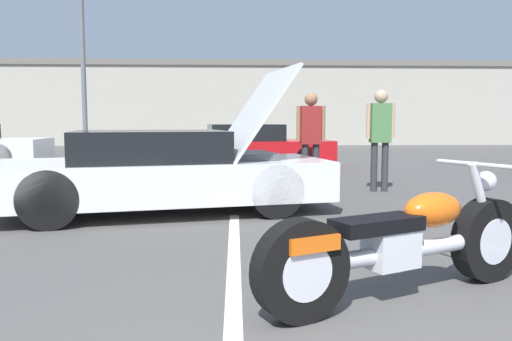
{
  "coord_description": "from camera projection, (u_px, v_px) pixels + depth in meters",
  "views": [
    {
      "loc": [
        -0.58,
        -1.37,
        1.29
      ],
      "look_at": [
        -0.38,
        3.47,
        0.8
      ],
      "focal_mm": 35.0,
      "sensor_mm": 36.0,
      "label": 1
    }
  ],
  "objects": [
    {
      "name": "light_pole",
      "position": [
        84.0,
        23.0,
        18.28
      ],
      "size": [
        1.21,
        0.28,
        8.9
      ],
      "color": "slate",
      "rests_on": "ground"
    },
    {
      "name": "spectator_near_motorcycle",
      "position": [
        311.0,
        133.0,
        8.95
      ],
      "size": [
        0.52,
        0.23,
        1.78
      ],
      "color": "#333338",
      "rests_on": "ground"
    },
    {
      "name": "spectator_by_show_car",
      "position": [
        380.0,
        131.0,
        8.99
      ],
      "size": [
        0.52,
        0.24,
        1.84
      ],
      "color": "#333338",
      "rests_on": "ground"
    },
    {
      "name": "show_car_hood_open",
      "position": [
        165.0,
        171.0,
        6.98
      ],
      "size": [
        4.8,
        2.73,
        2.04
      ],
      "rotation": [
        0.0,
        0.0,
        0.21
      ],
      "color": "white",
      "rests_on": "ground"
    },
    {
      "name": "far_building",
      "position": [
        246.0,
        101.0,
        27.65
      ],
      "size": [
        32.0,
        4.2,
        4.4
      ],
      "color": "#B2AD9E",
      "rests_on": "ground"
    },
    {
      "name": "parking_stripe_foreground",
      "position": [
        234.0,
        282.0,
        3.97
      ],
      "size": [
        0.12,
        5.67,
        0.01
      ],
      "primitive_type": "cube",
      "color": "white",
      "rests_on": "ground"
    },
    {
      "name": "motorcycle",
      "position": [
        404.0,
        244.0,
        3.58
      ],
      "size": [
        2.28,
        1.22,
        0.97
      ],
      "rotation": [
        0.0,
        0.0,
        0.44
      ],
      "color": "black",
      "rests_on": "ground"
    },
    {
      "name": "parked_car_mid_row",
      "position": [
        250.0,
        148.0,
        13.1
      ],
      "size": [
        4.32,
        2.22,
        1.19
      ],
      "rotation": [
        0.0,
        0.0,
        0.13
      ],
      "color": "red",
      "rests_on": "ground"
    }
  ]
}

